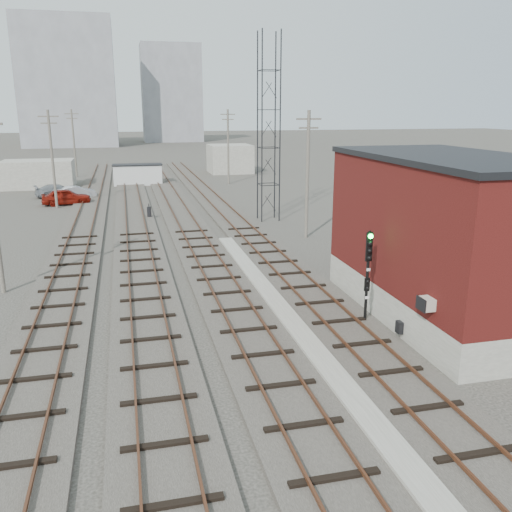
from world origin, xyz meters
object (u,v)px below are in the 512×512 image
object	(u,v)px
car_grey	(58,191)
car_silver	(77,192)
signal_mast	(368,270)
car_red	(66,197)
site_trailer	(138,174)
switch_stand	(149,212)

from	to	relation	value
car_grey	car_silver	bearing A→B (deg)	-137.01
signal_mast	car_silver	size ratio (longest dim) A/B	1.07
car_silver	car_grey	size ratio (longest dim) A/B	0.84
car_silver	car_grey	xyz separation A→B (m)	(-1.96, 1.26, 0.03)
car_silver	car_red	bearing A→B (deg)	159.78
site_trailer	car_red	distance (m)	14.92
car_red	car_grey	world-z (taller)	car_red
site_trailer	car_grey	size ratio (longest dim) A/B	1.29
switch_stand	car_red	world-z (taller)	car_red
signal_mast	site_trailer	bearing A→B (deg)	99.71
car_red	car_silver	bearing A→B (deg)	-17.35
signal_mast	car_grey	xyz separation A→B (m)	(-16.75, 40.14, -1.80)
switch_stand	car_silver	world-z (taller)	switch_stand
switch_stand	car_grey	distance (m)	16.74
site_trailer	car_grey	bearing A→B (deg)	-136.39
car_red	car_grey	xyz separation A→B (m)	(-1.28, 5.13, -0.11)
signal_mast	car_grey	world-z (taller)	signal_mast
site_trailer	car_grey	world-z (taller)	site_trailer
site_trailer	car_red	world-z (taller)	site_trailer
car_silver	car_grey	bearing A→B (deg)	46.95
car_grey	signal_mast	bearing A→B (deg)	-171.61
switch_stand	car_red	size ratio (longest dim) A/B	0.27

